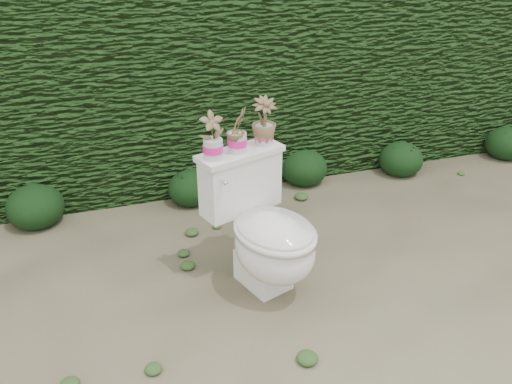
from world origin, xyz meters
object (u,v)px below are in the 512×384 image
object	(u,v)px
toilet	(266,233)
potted_plant_left	(213,137)
potted_plant_center	(237,132)
potted_plant_right	(264,122)

from	to	relation	value
toilet	potted_plant_left	bearing A→B (deg)	126.22
potted_plant_left	toilet	bearing A→B (deg)	-42.85
toilet	potted_plant_center	world-z (taller)	potted_plant_center
toilet	potted_plant_center	distance (m)	0.59
toilet	potted_plant_center	bearing A→B (deg)	94.43
potted_plant_center	potted_plant_right	xyz separation A→B (m)	(0.18, 0.06, 0.01)
toilet	potted_plant_left	xyz separation A→B (m)	(-0.24, 0.17, 0.54)
potted_plant_center	potted_plant_right	bearing A→B (deg)	-22.38
toilet	potted_plant_center	xyz separation A→B (m)	(-0.09, 0.22, 0.54)
potted_plant_left	potted_plant_center	world-z (taller)	potted_plant_left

